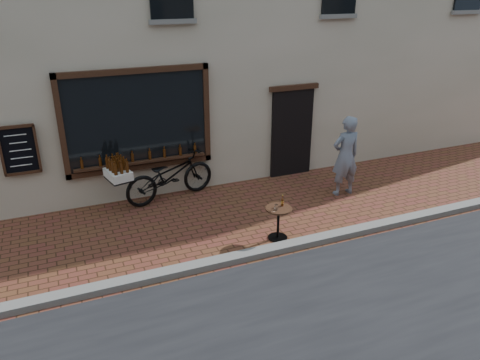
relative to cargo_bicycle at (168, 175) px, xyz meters
name	(u,v)px	position (x,y,z in m)	size (l,w,h in m)	color
ground	(287,256)	(1.37, -3.19, -0.58)	(90.00, 90.00, 0.00)	brown
kerb	(282,247)	(1.37, -2.99, -0.52)	(90.00, 0.25, 0.12)	slate
cargo_bicycle	(168,175)	(0.00, 0.00, 0.00)	(2.58, 1.24, 1.21)	black
bistro_table	(278,217)	(1.50, -2.56, -0.11)	(0.51, 0.51, 0.88)	black
pedestrian	(346,156)	(3.84, -1.28, 0.36)	(0.69, 0.45, 1.88)	slate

